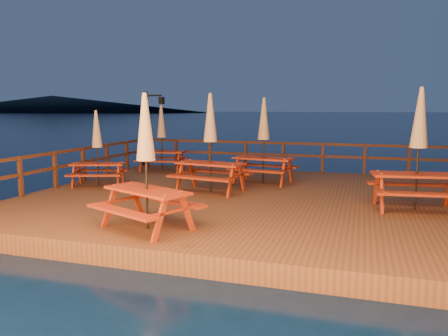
# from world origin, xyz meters

# --- Properties ---
(ground) EXTENTS (500.00, 500.00, 0.00)m
(ground) POSITION_xyz_m (0.00, 0.00, 0.00)
(ground) COLOR #051531
(ground) RESTS_ON ground
(deck) EXTENTS (12.00, 10.00, 0.40)m
(deck) POSITION_xyz_m (0.00, 0.00, 0.20)
(deck) COLOR #4D2F18
(deck) RESTS_ON ground
(deck_piles) EXTENTS (11.44, 9.44, 1.40)m
(deck_piles) POSITION_xyz_m (0.00, 0.00, -0.30)
(deck_piles) COLOR #381A11
(deck_piles) RESTS_ON ground
(railing) EXTENTS (11.80, 9.75, 1.10)m
(railing) POSITION_xyz_m (0.00, 1.78, 1.16)
(railing) COLOR #381A11
(railing) RESTS_ON deck
(lamp_post) EXTENTS (0.85, 0.18, 3.00)m
(lamp_post) POSITION_xyz_m (-5.39, 4.55, 2.20)
(lamp_post) COLOR black
(lamp_post) RESTS_ON deck
(headland_left) EXTENTS (180.00, 84.00, 9.00)m
(headland_left) POSITION_xyz_m (-160.00, 190.00, 4.50)
(headland_left) COLOR black
(headland_left) RESTS_ON ground
(picnic_table_0) EXTENTS (2.32, 2.15, 2.66)m
(picnic_table_0) POSITION_xyz_m (-1.16, -3.85, 1.78)
(picnic_table_0) COLOR maroon
(picnic_table_0) RESTS_ON deck
(picnic_table_1) EXTENTS (2.10, 1.82, 2.68)m
(picnic_table_1) POSITION_xyz_m (-0.15, 2.06, 1.79)
(picnic_table_1) COLOR maroon
(picnic_table_1) RESTS_ON deck
(picnic_table_2) EXTENTS (2.19, 1.89, 2.85)m
(picnic_table_2) POSITION_xyz_m (4.06, -0.48, 1.88)
(picnic_table_2) COLOR maroon
(picnic_table_2) RESTS_ON deck
(picnic_table_3) EXTENTS (1.91, 1.65, 2.46)m
(picnic_table_3) POSITION_xyz_m (-4.37, 3.50, 1.68)
(picnic_table_3) COLOR maroon
(picnic_table_3) RESTS_ON deck
(picnic_table_4) EXTENTS (1.95, 1.77, 2.30)m
(picnic_table_4) POSITION_xyz_m (-4.85, 0.02, 1.59)
(picnic_table_4) COLOR maroon
(picnic_table_4) RESTS_ON deck
(picnic_table_5) EXTENTS (2.17, 1.88, 2.77)m
(picnic_table_5) POSITION_xyz_m (-1.25, 0.16, 1.84)
(picnic_table_5) COLOR maroon
(picnic_table_5) RESTS_ON deck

